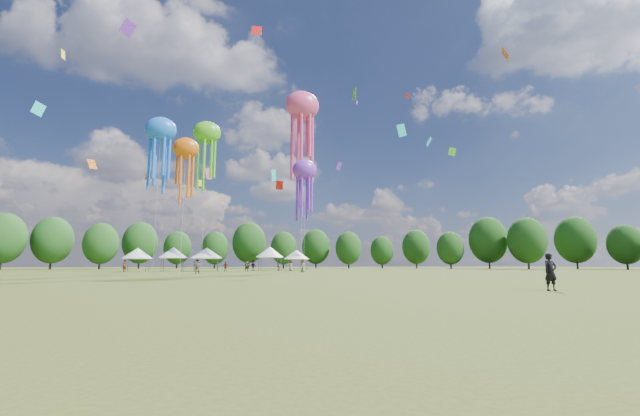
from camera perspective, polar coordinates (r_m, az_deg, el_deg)
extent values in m
plane|color=#384416|center=(18.57, 3.42, -11.78)|extent=(300.00, 300.00, 0.00)
imported|color=black|center=(20.92, 30.33, -7.97)|extent=(0.65, 0.45, 1.69)
imported|color=gray|center=(52.23, -17.33, -8.06)|extent=(0.97, 0.81, 1.79)
imported|color=gray|center=(70.12, -4.25, -8.32)|extent=(0.61, 0.90, 1.77)
imported|color=gray|center=(71.88, -6.05, -8.33)|extent=(0.67, 0.84, 1.69)
imported|color=gray|center=(72.95, -9.60, -8.18)|extent=(1.40, 1.25, 1.88)
imported|color=gray|center=(68.44, -13.49, -8.23)|extent=(0.98, 0.66, 1.54)
imported|color=gray|center=(66.46, -10.54, -8.24)|extent=(1.65, 0.64, 1.73)
imported|color=gray|center=(68.29, -26.40, -7.48)|extent=(0.72, 0.81, 1.86)
imported|color=gray|center=(58.71, -2.48, -8.32)|extent=(1.02, 1.11, 1.91)
cylinder|color=#47474C|center=(69.49, -26.47, -7.42)|extent=(0.08, 0.08, 1.99)
cylinder|color=#47474C|center=(72.64, -26.00, -7.44)|extent=(0.08, 0.08, 1.99)
cylinder|color=#47474C|center=(68.97, -23.84, -7.58)|extent=(0.08, 0.08, 1.99)
cylinder|color=#47474C|center=(72.14, -23.48, -7.59)|extent=(0.08, 0.08, 1.99)
cube|color=white|center=(70.80, -24.89, -6.66)|extent=(3.60, 3.60, 0.10)
cone|color=white|center=(70.82, -24.85, -5.93)|extent=(4.68, 4.68, 1.71)
cylinder|color=#47474C|center=(71.22, -21.94, -7.61)|extent=(0.08, 0.08, 2.15)
cylinder|color=#47474C|center=(74.47, -21.67, -7.62)|extent=(0.08, 0.08, 2.15)
cylinder|color=#47474C|center=(70.94, -19.30, -7.74)|extent=(0.08, 0.08, 2.15)
cylinder|color=#47474C|center=(74.20, -19.14, -7.75)|extent=(0.08, 0.08, 2.15)
cube|color=white|center=(72.70, -20.47, -6.80)|extent=(3.66, 3.66, 0.10)
cone|color=white|center=(72.72, -20.43, -6.03)|extent=(4.76, 4.76, 1.84)
cylinder|color=#47474C|center=(68.06, -17.72, -7.85)|extent=(0.08, 0.08, 2.06)
cylinder|color=#47474C|center=(71.78, -17.61, -7.85)|extent=(0.08, 0.08, 2.06)
cylinder|color=#47474C|center=(68.03, -14.55, -7.98)|extent=(0.08, 0.08, 2.06)
cylinder|color=#47474C|center=(71.75, -14.61, -7.97)|extent=(0.08, 0.08, 2.06)
cube|color=white|center=(69.89, -16.09, -7.03)|extent=(4.12, 4.12, 0.10)
cone|color=white|center=(69.91, -16.06, -6.26)|extent=(5.36, 5.36, 1.77)
cylinder|color=#47474C|center=(73.29, -8.52, -8.02)|extent=(0.08, 0.08, 2.35)
cylinder|color=#47474C|center=(76.93, -8.86, -8.01)|extent=(0.08, 0.08, 2.35)
cylinder|color=#47474C|center=(73.83, -5.67, -8.07)|extent=(0.08, 0.08, 2.35)
cylinder|color=#47474C|center=(77.44, -6.14, -8.06)|extent=(0.08, 0.08, 2.35)
cube|color=white|center=(75.36, -7.28, -7.11)|extent=(4.06, 4.06, 0.10)
cone|color=white|center=(75.39, -7.27, -6.31)|extent=(5.28, 5.28, 2.01)
cylinder|color=#47474C|center=(76.04, -4.44, -8.19)|extent=(0.08, 0.08, 2.07)
cylinder|color=#47474C|center=(79.42, -4.92, -8.18)|extent=(0.08, 0.08, 2.07)
cylinder|color=#47474C|center=(76.78, -1.89, -8.21)|extent=(0.08, 0.08, 2.07)
cylinder|color=#47474C|center=(80.12, -2.48, -8.20)|extent=(0.08, 0.08, 2.07)
cube|color=white|center=(78.08, -3.43, -7.40)|extent=(3.84, 3.84, 0.10)
cone|color=white|center=(78.09, -3.42, -6.71)|extent=(4.99, 4.99, 1.77)
ellipsoid|color=#50C520|center=(59.38, -16.00, 10.43)|extent=(3.85, 2.69, 3.27)
cylinder|color=beige|center=(57.07, -16.39, 0.98)|extent=(0.03, 0.03, 19.74)
ellipsoid|color=#E34281|center=(66.91, -2.58, 14.56)|extent=(5.62, 3.94, 4.78)
cylinder|color=beige|center=(62.97, -2.65, 3.16)|extent=(0.03, 0.03, 26.96)
ellipsoid|color=#8032DE|center=(59.02, -2.25, 5.52)|extent=(3.67, 2.57, 3.12)
cylinder|color=beige|center=(57.71, -2.30, -1.78)|extent=(0.03, 0.03, 15.08)
ellipsoid|color=blue|center=(70.63, -21.97, 10.46)|extent=(4.86, 3.40, 4.13)
cylinder|color=beige|center=(67.97, -22.48, 1.23)|extent=(0.03, 0.03, 22.97)
ellipsoid|color=orange|center=(43.67, -18.80, 8.19)|extent=(2.60, 1.82, 2.21)
cylinder|color=beige|center=(42.35, -19.20, -0.37)|extent=(0.03, 0.03, 13.12)
cube|color=#1BE7E5|center=(80.35, -6.71, 4.72)|extent=(1.30, 1.90, 2.64)
cube|color=#E34281|center=(91.01, 5.35, 14.96)|extent=(0.62, 0.71, 1.04)
cube|color=red|center=(63.26, -5.88, 3.29)|extent=(1.17, 1.04, 1.41)
cube|color=orange|center=(51.15, 25.16, 19.46)|extent=(1.00, 1.39, 1.51)
cube|color=blue|center=(86.09, -8.69, 23.67)|extent=(0.90, 0.51, 1.10)
cube|color=#1BE7E5|center=(66.13, 15.47, 9.23)|extent=(1.39, 1.17, 1.47)
cube|color=#8032DE|center=(46.20, -25.98, 22.33)|extent=(1.48, 0.95, 1.60)
cube|color=red|center=(62.83, -9.16, 23.98)|extent=(1.58, 0.97, 1.77)
cube|color=orange|center=(91.38, -23.48, 4.34)|extent=(1.68, 1.01, 2.30)
cube|color=#FFF41A|center=(63.56, -33.11, 18.07)|extent=(0.27, 0.99, 1.24)
cube|color=#50C520|center=(68.66, 4.97, 16.07)|extent=(0.16, 1.78, 2.19)
cube|color=#1BE7E5|center=(75.64, 11.69, 10.92)|extent=(2.31, 0.59, 2.67)
cube|color=#8032DE|center=(85.67, 2.74, 6.06)|extent=(1.58, 1.39, 1.64)
cube|color=red|center=(68.77, 12.51, 15.54)|extent=(0.77, 0.50, 0.82)
cube|color=orange|center=(72.43, -30.05, 5.49)|extent=(1.51, 1.45, 1.70)
cube|color=#FFF41A|center=(65.02, -16.95, 3.47)|extent=(1.12, 0.63, 1.26)
cube|color=#50C520|center=(63.31, 18.54, 7.73)|extent=(1.30, 0.57, 1.49)
cube|color=#1BE7E5|center=(41.84, -35.55, 11.56)|extent=(0.92, 0.73, 1.30)
cube|color=#E34281|center=(76.25, -15.81, 4.81)|extent=(1.43, 1.48, 2.38)
cylinder|color=#38281C|center=(104.21, -39.04, -6.03)|extent=(0.44, 0.44, 3.36)
ellipsoid|color=#1D4818|center=(104.34, -38.81, -3.39)|extent=(8.40, 8.40, 10.51)
cylinder|color=#38281C|center=(108.71, -34.36, -6.43)|extent=(0.44, 0.44, 3.41)
ellipsoid|color=#1D4818|center=(108.85, -34.16, -3.85)|extent=(8.53, 8.53, 10.66)
cylinder|color=#38281C|center=(105.47, -29.23, -6.89)|extent=(0.44, 0.44, 3.07)
ellipsoid|color=#1D4818|center=(105.58, -29.07, -4.50)|extent=(7.66, 7.66, 9.58)
cylinder|color=#38281C|center=(112.25, -24.69, -7.10)|extent=(0.44, 0.44, 3.43)
ellipsoid|color=#1D4818|center=(112.38, -24.54, -4.58)|extent=(8.58, 8.58, 10.73)
cylinder|color=#38281C|center=(116.83, -19.99, -7.47)|extent=(0.44, 0.44, 2.95)
ellipsoid|color=#1D4818|center=(116.91, -19.89, -5.40)|extent=(7.37, 7.37, 9.21)
cylinder|color=#38281C|center=(112.60, -14.99, -7.69)|extent=(0.44, 0.44, 2.89)
ellipsoid|color=#1D4818|center=(112.69, -14.91, -5.58)|extent=(7.23, 7.23, 9.04)
cylinder|color=#38281C|center=(117.54, -10.28, -7.61)|extent=(0.44, 0.44, 3.84)
ellipsoid|color=#1D4818|center=(117.70, -10.21, -4.93)|extent=(9.60, 9.60, 11.99)
cylinder|color=#38281C|center=(107.70, -5.30, -7.94)|extent=(0.44, 0.44, 2.84)
ellipsoid|color=#1D4818|center=(107.79, -5.27, -5.77)|extent=(7.11, 7.11, 8.89)
cylinder|color=#38281C|center=(112.36, -0.60, -7.90)|extent=(0.44, 0.44, 3.16)
ellipsoid|color=#1D4818|center=(112.47, -0.59, -5.58)|extent=(7.91, 7.91, 9.88)
cylinder|color=#38281C|center=(109.17, 4.17, -7.94)|extent=(0.44, 0.44, 2.88)
ellipsoid|color=#1D4818|center=(109.26, 4.14, -5.77)|extent=(7.21, 7.21, 9.01)
cylinder|color=#38281C|center=(115.05, 8.97, -7.94)|extent=(0.44, 0.44, 2.63)
ellipsoid|color=#1D4818|center=(115.11, 8.93, -6.05)|extent=(6.57, 6.57, 8.22)
cylinder|color=#38281C|center=(115.97, 13.78, -7.68)|extent=(0.44, 0.44, 3.13)
ellipsoid|color=#1D4818|center=(116.07, 13.70, -5.46)|extent=(7.81, 7.81, 9.77)
cylinder|color=#38281C|center=(107.42, 18.38, -7.60)|extent=(0.44, 0.44, 2.72)
ellipsoid|color=#1D4818|center=(107.50, 18.29, -5.52)|extent=(6.80, 6.80, 8.50)
cylinder|color=#38281C|center=(110.59, 23.25, -7.08)|extent=(0.44, 0.44, 3.81)
ellipsoid|color=#1D4818|center=(110.76, 23.09, -4.25)|extent=(9.52, 9.52, 11.90)
cylinder|color=#38281C|center=(106.05, 27.89, -6.86)|extent=(0.44, 0.44, 3.51)
ellipsoid|color=#1D4818|center=(106.20, 27.71, -4.14)|extent=(8.78, 8.78, 10.97)
cylinder|color=#38281C|center=(114.17, 33.13, -6.48)|extent=(0.44, 0.44, 3.64)
ellipsoid|color=#1D4818|center=(114.32, 32.93, -3.86)|extent=(9.10, 9.10, 11.37)
cylinder|color=#38281C|center=(111.65, 37.95, -6.27)|extent=(0.44, 0.44, 2.87)
ellipsoid|color=#1D4818|center=(111.74, 37.76, -4.16)|extent=(7.18, 7.18, 8.98)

